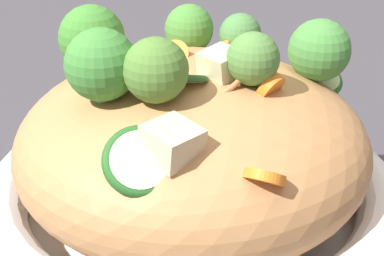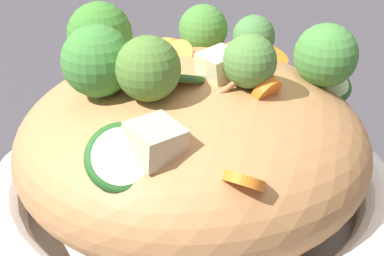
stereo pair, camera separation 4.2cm
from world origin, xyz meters
TOP-DOWN VIEW (x-y plane):
  - ground_plane at (0.00, 0.00)m, footprint 3.00×3.00m
  - serving_bowl at (0.00, 0.00)m, footprint 0.33×0.33m
  - noodle_heap at (-0.00, 0.00)m, footprint 0.26×0.26m
  - broccoli_florets at (-0.02, 0.02)m, footprint 0.22×0.22m
  - carrot_coins at (0.02, 0.02)m, footprint 0.15×0.20m
  - zucchini_slices at (-0.00, -0.02)m, footprint 0.20×0.24m
  - chicken_chunks at (0.03, -0.04)m, footprint 0.04×0.12m

SIDE VIEW (x-z plane):
  - ground_plane at x=0.00m, z-range 0.00..0.00m
  - serving_bowl at x=0.00m, z-range 0.00..0.05m
  - noodle_heap at x=0.00m, z-range 0.01..0.14m
  - zucchini_slices at x=0.00m, z-range 0.10..0.15m
  - carrot_coins at x=0.02m, z-range 0.10..0.15m
  - chicken_chunks at x=0.03m, z-range 0.11..0.15m
  - broccoli_florets at x=-0.02m, z-range 0.10..0.18m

